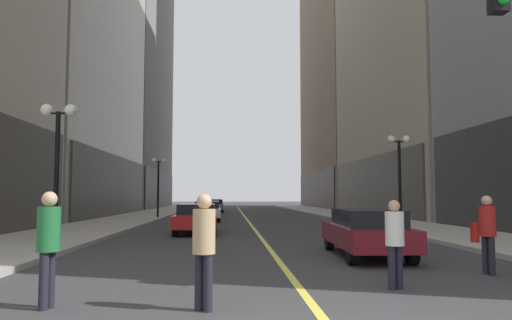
# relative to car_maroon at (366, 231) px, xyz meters

# --- Properties ---
(ground_plane) EXTENTS (200.00, 200.00, 0.00)m
(ground_plane) POSITION_rel_car_maroon_xyz_m (-2.52, 26.86, -0.72)
(ground_plane) COLOR #38383A
(sidewalk_left) EXTENTS (4.50, 78.00, 0.15)m
(sidewalk_left) POSITION_rel_car_maroon_xyz_m (-10.77, 26.86, -0.64)
(sidewalk_left) COLOR #ADA8A0
(sidewalk_left) RESTS_ON ground
(sidewalk_right) EXTENTS (4.50, 78.00, 0.15)m
(sidewalk_right) POSITION_rel_car_maroon_xyz_m (5.73, 26.86, -0.64)
(sidewalk_right) COLOR #ADA8A0
(sidewalk_right) RESTS_ON ground
(lane_centre_stripe) EXTENTS (0.16, 70.00, 0.01)m
(lane_centre_stripe) POSITION_rel_car_maroon_xyz_m (-2.52, 26.86, -0.72)
(lane_centre_stripe) COLOR #E5D64C
(lane_centre_stripe) RESTS_ON ground
(building_left_far) EXTENTS (14.40, 26.00, 41.42)m
(building_left_far) POSITION_rel_car_maroon_xyz_m (-20.11, 51.86, 19.92)
(building_left_far) COLOR gray
(building_left_far) RESTS_ON ground
(car_maroon) EXTENTS (1.91, 4.81, 1.32)m
(car_maroon) POSITION_rel_car_maroon_xyz_m (0.00, 0.00, 0.00)
(car_maroon) COLOR maroon
(car_maroon) RESTS_ON ground
(car_red) EXTENTS (1.93, 4.83, 1.32)m
(car_red) POSITION_rel_car_maroon_xyz_m (-5.28, 8.68, 0.00)
(car_red) COLOR #B21919
(car_red) RESTS_ON ground
(car_white) EXTENTS (1.88, 4.77, 1.32)m
(car_white) POSITION_rel_car_maroon_xyz_m (-5.26, 18.97, 0.00)
(car_white) COLOR silver
(car_white) RESTS_ON ground
(car_blue) EXTENTS (2.04, 4.35, 1.32)m
(car_blue) POSITION_rel_car_maroon_xyz_m (-5.47, 28.35, -0.00)
(car_blue) COLOR navy
(car_blue) RESTS_ON ground
(car_grey) EXTENTS (1.88, 4.76, 1.32)m
(car_grey) POSITION_rel_car_maroon_xyz_m (-5.27, 35.83, 0.00)
(car_grey) COLOR slate
(car_grey) RESTS_ON ground
(car_black) EXTENTS (1.95, 4.23, 1.32)m
(car_black) POSITION_rel_car_maroon_xyz_m (-5.59, 43.07, -0.00)
(car_black) COLOR black
(car_black) RESTS_ON ground
(pedestrian_in_red_jacket) EXTENTS (0.44, 0.44, 1.70)m
(pedestrian_in_red_jacket) POSITION_rel_car_maroon_xyz_m (1.77, -3.14, 0.27)
(pedestrian_in_red_jacket) COLOR black
(pedestrian_in_red_jacket) RESTS_ON ground
(pedestrian_in_green_parka) EXTENTS (0.41, 0.41, 1.76)m
(pedestrian_in_green_parka) POSITION_rel_car_maroon_xyz_m (-6.55, -5.80, 0.31)
(pedestrian_in_green_parka) COLOR black
(pedestrian_in_green_parka) RESTS_ON ground
(pedestrian_in_white_shirt) EXTENTS (0.44, 0.44, 1.62)m
(pedestrian_in_white_shirt) POSITION_rel_car_maroon_xyz_m (-0.78, -4.59, 0.22)
(pedestrian_in_white_shirt) COLOR black
(pedestrian_in_white_shirt) RESTS_ON ground
(pedestrian_in_tan_trench) EXTENTS (0.48, 0.48, 1.72)m
(pedestrian_in_tan_trench) POSITION_rel_car_maroon_xyz_m (-4.19, -6.06, 0.29)
(pedestrian_in_tan_trench) COLOR black
(pedestrian_in_tan_trench) RESTS_ON ground
(street_lamp_left_near) EXTENTS (1.06, 0.36, 4.43)m
(street_lamp_left_near) POSITION_rel_car_maroon_xyz_m (-8.92, 1.20, 2.54)
(street_lamp_left_near) COLOR black
(street_lamp_left_near) RESTS_ON ground
(street_lamp_left_far) EXTENTS (1.06, 0.36, 4.43)m
(street_lamp_left_far) POSITION_rel_car_maroon_xyz_m (-8.92, 21.71, 2.54)
(street_lamp_left_far) COLOR black
(street_lamp_left_far) RESTS_ON ground
(street_lamp_right_mid) EXTENTS (1.06, 0.36, 4.43)m
(street_lamp_right_mid) POSITION_rel_car_maroon_xyz_m (3.88, 7.98, 2.54)
(street_lamp_right_mid) COLOR black
(street_lamp_right_mid) RESTS_ON ground
(fire_hydrant_right) EXTENTS (0.28, 0.28, 0.80)m
(fire_hydrant_right) POSITION_rel_car_maroon_xyz_m (4.38, 2.42, -0.32)
(fire_hydrant_right) COLOR red
(fire_hydrant_right) RESTS_ON ground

